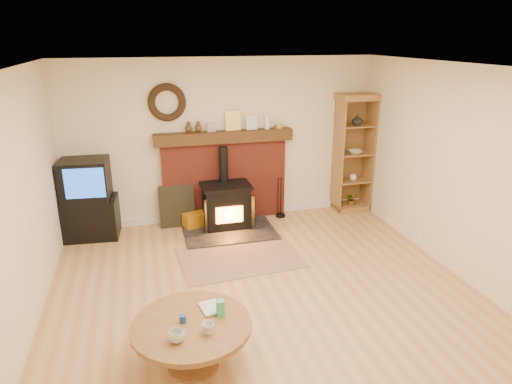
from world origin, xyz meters
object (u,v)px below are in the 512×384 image
object	(u,v)px
coffee_table	(192,331)
tv_unit	(88,201)
wood_stove	(227,207)
curio_cabinet	(353,153)

from	to	relation	value
coffee_table	tv_unit	bearing A→B (deg)	109.24
wood_stove	curio_cabinet	size ratio (longest dim) A/B	0.70
tv_unit	coffee_table	distance (m)	3.48
wood_stove	tv_unit	bearing A→B (deg)	174.57
wood_stove	coffee_table	xyz separation A→B (m)	(-0.91, -3.08, 0.03)
wood_stove	tv_unit	xyz separation A→B (m)	(-2.06, 0.20, 0.23)
wood_stove	curio_cabinet	xyz separation A→B (m)	(2.25, 0.28, 0.66)
wood_stove	tv_unit	size ratio (longest dim) A/B	1.16
wood_stove	curio_cabinet	bearing A→B (deg)	7.18
curio_cabinet	tv_unit	bearing A→B (deg)	-178.84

